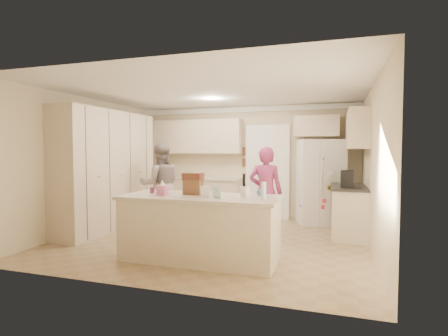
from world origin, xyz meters
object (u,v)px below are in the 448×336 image
(refrigerator, at_px, (320,182))
(dollhouse_body, at_px, (193,187))
(utensil_crock, at_px, (245,192))
(island_base, at_px, (200,229))
(teen_girl, at_px, (266,193))
(tissue_box, at_px, (162,190))
(coffee_maker, at_px, (347,179))
(teen_boy, at_px, (160,185))

(refrigerator, xyz_separation_m, dollhouse_body, (-1.70, -2.96, 0.14))
(refrigerator, distance_m, utensil_crock, 3.14)
(island_base, height_order, teen_girl, teen_girl)
(refrigerator, relative_size, utensil_crock, 12.00)
(tissue_box, distance_m, dollhouse_body, 0.45)
(utensil_crock, relative_size, tissue_box, 1.07)
(refrigerator, height_order, island_base, refrigerator)
(tissue_box, bearing_deg, dollhouse_body, 26.57)
(coffee_maker, height_order, dollhouse_body, coffee_maker)
(refrigerator, relative_size, tissue_box, 12.86)
(island_base, distance_m, utensil_crock, 0.86)
(island_base, relative_size, teen_girl, 1.34)
(coffee_maker, distance_m, teen_boy, 3.65)
(refrigerator, xyz_separation_m, island_base, (-1.55, -3.06, -0.46))
(utensil_crock, bearing_deg, tissue_box, -172.87)
(teen_boy, bearing_deg, teen_girl, 139.00)
(island_base, bearing_deg, refrigerator, 63.15)
(coffee_maker, xyz_separation_m, utensil_crock, (-1.40, -1.85, -0.07))
(refrigerator, height_order, utensil_crock, refrigerator)
(refrigerator, distance_m, tissue_box, 3.80)
(coffee_maker, relative_size, dollhouse_body, 1.15)
(teen_girl, bearing_deg, dollhouse_body, 58.63)
(coffee_maker, height_order, teen_girl, teen_girl)
(refrigerator, xyz_separation_m, teen_boy, (-3.14, -1.25, -0.04))
(utensil_crock, distance_m, dollhouse_body, 0.80)
(coffee_maker, bearing_deg, teen_boy, -178.58)
(refrigerator, relative_size, teen_girl, 1.10)
(utensil_crock, height_order, teen_girl, teen_girl)
(teen_girl, bearing_deg, teen_boy, -8.95)
(coffee_maker, bearing_deg, dollhouse_body, -140.71)
(refrigerator, bearing_deg, island_base, -134.01)
(coffee_maker, height_order, teen_boy, teen_boy)
(teen_boy, bearing_deg, island_base, 98.67)
(coffee_maker, bearing_deg, refrigerator, 113.34)
(dollhouse_body, bearing_deg, refrigerator, 60.15)
(utensil_crock, xyz_separation_m, teen_girl, (0.02, 1.43, -0.18))
(coffee_maker, xyz_separation_m, teen_boy, (-3.64, -0.09, -0.21))
(dollhouse_body, height_order, teen_girl, teen_girl)
(dollhouse_body, bearing_deg, utensil_crock, -3.58)
(utensil_crock, distance_m, tissue_box, 1.21)
(coffee_maker, bearing_deg, utensil_crock, -127.12)
(refrigerator, xyz_separation_m, teen_girl, (-0.88, -1.58, -0.08))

